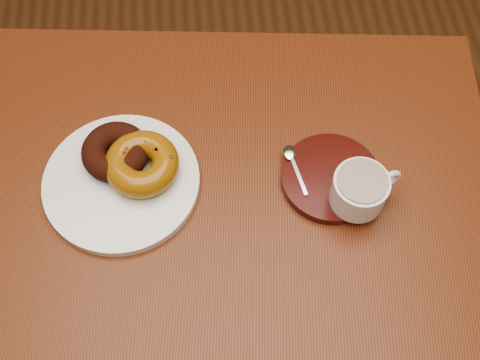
{
  "coord_description": "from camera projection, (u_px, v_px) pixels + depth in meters",
  "views": [
    {
      "loc": [
        0.08,
        -0.22,
        1.54
      ],
      "look_at": [
        0.11,
        0.2,
        0.77
      ],
      "focal_mm": 45.0,
      "sensor_mm": 36.0,
      "label": 1
    }
  ],
  "objects": [
    {
      "name": "coffee_cup",
      "position": [
        360.0,
        189.0,
        0.84
      ],
      "size": [
        0.1,
        0.08,
        0.06
      ],
      "rotation": [
        0.0,
        0.0,
        0.28
      ],
      "color": "white",
      "rests_on": "saucer"
    },
    {
      "name": "cafe_table",
      "position": [
        228.0,
        222.0,
        0.99
      ],
      "size": [
        0.87,
        0.69,
        0.75
      ],
      "rotation": [
        0.0,
        0.0,
        -0.11
      ],
      "color": "#602B14",
      "rests_on": "ground"
    },
    {
      "name": "donut_plate",
      "position": [
        122.0,
        182.0,
        0.88
      ],
      "size": [
        0.3,
        0.3,
        0.01
      ],
      "primitive_type": "cylinder",
      "rotation": [
        0.0,
        0.0,
        -0.36
      ],
      "color": "white",
      "rests_on": "cafe_table"
    },
    {
      "name": "teaspoon",
      "position": [
        291.0,
        157.0,
        0.89
      ],
      "size": [
        0.03,
        0.09,
        0.01
      ],
      "rotation": [
        0.0,
        0.0,
        0.2
      ],
      "color": "silver",
      "rests_on": "saucer"
    },
    {
      "name": "donut_cinnamon",
      "position": [
        116.0,
        152.0,
        0.88
      ],
      "size": [
        0.13,
        0.13,
        0.04
      ],
      "primitive_type": "torus",
      "rotation": [
        0.0,
        0.0,
        -0.47
      ],
      "color": "black",
      "rests_on": "donut_plate"
    },
    {
      "name": "saucer",
      "position": [
        331.0,
        178.0,
        0.89
      ],
      "size": [
        0.15,
        0.15,
        0.02
      ],
      "primitive_type": "cylinder",
      "rotation": [
        0.0,
        0.0,
        -0.06
      ],
      "color": "#370A07",
      "rests_on": "cafe_table"
    },
    {
      "name": "donut_caramel",
      "position": [
        142.0,
        164.0,
        0.87
      ],
      "size": [
        0.14,
        0.14,
        0.04
      ],
      "rotation": [
        0.0,
        0.0,
        -0.3
      ],
      "color": "#935A10",
      "rests_on": "donut_plate"
    }
  ]
}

